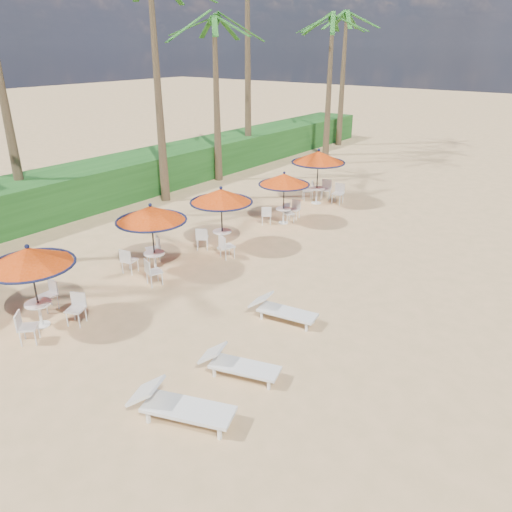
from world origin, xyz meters
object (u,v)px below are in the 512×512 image
at_px(station_1, 150,222).
at_px(station_0, 33,267).
at_px(station_4, 319,164).
at_px(lounger_near, 178,405).
at_px(lounger_mid, 237,364).
at_px(lounger_far, 281,309).
at_px(station_3, 284,186).
at_px(station_2, 220,202).

bearing_deg(station_1, station_0, -87.44).
xyz_separation_m(station_4, lounger_near, (5.41, -14.63, -1.54)).
bearing_deg(lounger_near, station_0, 155.83).
xyz_separation_m(station_1, station_4, (0.33, 10.08, 0.15)).
relative_size(station_0, station_1, 0.99).
xyz_separation_m(station_0, lounger_mid, (5.58, 1.45, -1.42)).
bearing_deg(lounger_far, station_3, 114.48).
relative_size(station_1, station_4, 0.92).
xyz_separation_m(station_0, station_1, (-0.19, 4.15, 0.02)).
relative_size(lounger_near, lounger_far, 1.15).
relative_size(station_1, station_2, 1.01).
height_order(station_0, station_3, station_0).
xyz_separation_m(station_1, lounger_mid, (5.76, -2.71, -1.44)).
distance_m(lounger_mid, lounger_far, 2.76).
height_order(station_2, lounger_mid, station_2).
distance_m(station_4, lounger_far, 11.29).
xyz_separation_m(station_4, lounger_far, (4.81, -10.10, -1.58)).
bearing_deg(station_4, station_2, -88.83).
xyz_separation_m(station_0, lounger_near, (5.56, -0.40, -1.37)).
bearing_deg(lounger_far, station_2, 138.71).
distance_m(station_0, lounger_mid, 5.94).
relative_size(station_2, lounger_near, 1.05).
distance_m(lounger_near, lounger_mid, 1.85).
height_order(station_0, station_1, station_1).
bearing_deg(station_4, station_0, -90.58).
distance_m(station_2, lounger_far, 5.70).
bearing_deg(lounger_mid, station_2, 116.61).
height_order(station_4, lounger_far, station_4).
relative_size(station_1, station_3, 1.08).
height_order(station_1, station_2, station_1).
bearing_deg(lounger_near, lounger_mid, 69.32).
distance_m(station_1, lounger_far, 5.33).
bearing_deg(station_2, station_1, -99.33).
height_order(station_1, lounger_far, station_1).
distance_m(station_1, station_4, 10.08).
relative_size(station_3, station_4, 0.86).
bearing_deg(station_0, station_3, 87.56).
xyz_separation_m(station_0, station_2, (0.29, 7.05, 0.08)).
relative_size(station_0, station_2, 1.00).
relative_size(station_2, lounger_far, 1.21).
bearing_deg(station_2, station_0, -92.36).
height_order(station_1, lounger_mid, station_1).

